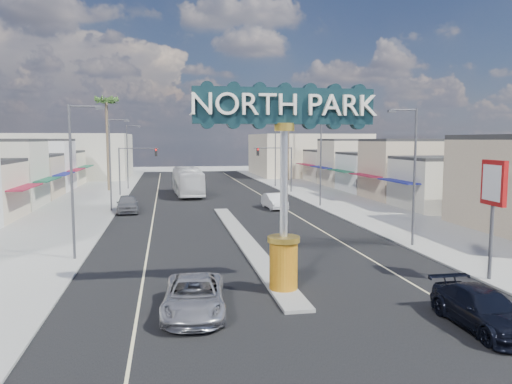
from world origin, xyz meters
name	(u,v)px	position (x,y,z in m)	size (l,w,h in m)	color
ground	(220,209)	(0.00, 30.00, 0.00)	(160.00, 160.00, 0.00)	gray
road	(220,209)	(0.00, 30.00, 0.01)	(20.00, 120.00, 0.01)	black
median_island	(244,239)	(0.00, 14.00, 0.08)	(1.30, 30.00, 0.16)	gray
sidewalk_left	(75,212)	(-14.00, 30.00, 0.06)	(8.00, 120.00, 0.12)	gray
sidewalk_right	(351,205)	(14.00, 30.00, 0.06)	(8.00, 120.00, 0.12)	gray
storefront_row_left	(5,174)	(-24.00, 43.00, 3.00)	(12.00, 42.00, 6.00)	beige
storefront_row_right	(387,169)	(24.00, 43.00, 3.00)	(12.00, 42.00, 6.00)	#B7B29E
backdrop_far_left	(72,156)	(-22.00, 75.00, 4.00)	(20.00, 20.00, 8.00)	#B7B29E
backdrop_far_right	(307,155)	(22.00, 75.00, 4.00)	(20.00, 20.00, 8.00)	beige
gateway_sign	(284,164)	(0.00, 1.98, 5.93)	(8.20, 1.50, 9.15)	#B3550D
traffic_signal_left	(134,161)	(-9.18, 43.99, 4.27)	(5.09, 0.45, 6.00)	#47474C
traffic_signal_right	(278,160)	(9.18, 43.99, 4.27)	(5.09, 0.45, 6.00)	#47474C
streetlight_l_near	(74,174)	(-10.43, 10.00, 5.07)	(2.03, 0.22, 9.00)	#47474C
streetlight_l_mid	(112,160)	(-10.43, 30.00, 5.07)	(2.03, 0.22, 9.00)	#47474C
streetlight_l_far	(129,153)	(-10.43, 52.00, 5.07)	(2.03, 0.22, 9.00)	#47474C
streetlight_r_near	(412,170)	(10.43, 10.00, 5.07)	(2.03, 0.22, 9.00)	#47474C
streetlight_r_mid	(319,158)	(10.43, 30.00, 5.07)	(2.03, 0.22, 9.00)	#47474C
streetlight_r_far	(274,153)	(10.43, 52.00, 5.07)	(2.03, 0.22, 9.00)	#47474C
palm_left_far	(106,106)	(-13.00, 50.00, 11.50)	(2.60, 2.60, 13.10)	brown
palm_right_mid	(285,116)	(13.00, 56.00, 10.60)	(2.60, 2.60, 12.10)	brown
palm_right_far	(288,107)	(15.00, 62.00, 12.39)	(2.60, 2.60, 14.10)	brown
suv_left	(194,296)	(-4.23, -0.22, 0.74)	(2.44, 5.30, 1.47)	#AAA9AE
suv_right	(483,309)	(6.30, -3.68, 0.74)	(2.06, 5.07, 1.47)	black
car_parked_left	(128,204)	(-9.00, 29.17, 0.85)	(2.02, 5.01, 1.71)	slate
car_parked_right	(274,201)	(5.50, 29.19, 0.78)	(1.64, 4.71, 1.55)	white
city_bus	(188,181)	(-2.65, 43.19, 1.74)	(2.92, 12.46, 3.47)	silver
bank_pylon_sign	(493,190)	(10.49, 1.89, 4.59)	(0.35, 1.86, 5.91)	#47474C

